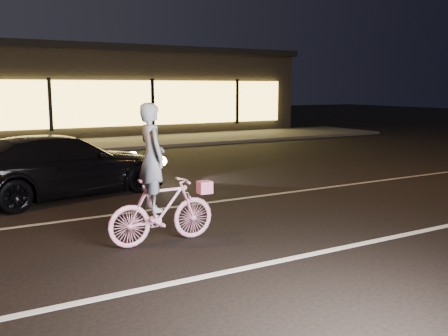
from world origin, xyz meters
TOP-DOWN VIEW (x-y plane):
  - ground at (0.00, 0.00)m, footprint 90.00×90.00m
  - lane_stripe_near at (0.00, -1.50)m, footprint 60.00×0.12m
  - lane_stripe_far at (0.00, 2.00)m, footprint 60.00×0.10m
  - sidewalk at (0.00, 13.00)m, footprint 30.00×4.00m
  - storefront at (0.00, 18.97)m, footprint 25.40×8.42m
  - cyclist at (-1.27, 0.01)m, footprint 1.66×0.57m
  - sedan at (-1.83, 4.07)m, footprint 4.87×2.89m

SIDE VIEW (x-z plane):
  - ground at x=0.00m, z-range 0.00..0.00m
  - lane_stripe_near at x=0.00m, z-range 0.00..0.01m
  - lane_stripe_far at x=0.00m, z-range 0.00..0.01m
  - sidewalk at x=0.00m, z-range 0.00..0.12m
  - sedan at x=-1.83m, z-range 0.00..1.32m
  - cyclist at x=-1.27m, z-range -0.30..1.79m
  - storefront at x=0.00m, z-range 0.05..4.25m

